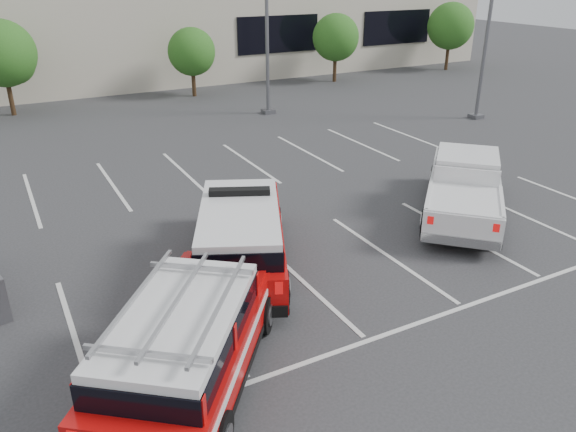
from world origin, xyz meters
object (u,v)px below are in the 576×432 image
object	(u,v)px
convention_building	(73,6)
fire_chief_suv	(241,239)
tree_right	(336,39)
light_pole_mid	(267,10)
tree_mid_right	(193,53)
white_pickup	(464,192)
tree_mid_left	(4,56)
light_pole_right	(490,12)
tree_far_right	(451,28)
ladder_suv	(190,346)

from	to	relation	value
convention_building	fire_chief_suv	world-z (taller)	convention_building
convention_building	tree_right	bearing A→B (deg)	-33.37
light_pole_mid	tree_mid_right	bearing A→B (deg)	107.52
tree_right	white_pickup	bearing A→B (deg)	-112.40
tree_mid_left	light_pole_right	bearing A→B (deg)	-29.95
tree_mid_right	tree_right	bearing A→B (deg)	0.00
tree_mid_left	white_pickup	bearing A→B (deg)	-61.33
convention_building	tree_far_right	size ratio (longest dim) A/B	12.38
ladder_suv	white_pickup	bearing A→B (deg)	57.03
tree_far_right	fire_chief_suv	world-z (taller)	tree_far_right
tree_mid_right	tree_right	size ratio (longest dim) A/B	0.90
ladder_suv	light_pole_right	bearing A→B (deg)	69.94
light_pole_mid	fire_chief_suv	size ratio (longest dim) A/B	1.67
light_pole_right	tree_mid_left	bearing A→B (deg)	150.05
tree_far_right	light_pole_mid	distance (m)	19.19
tree_mid_right	fire_chief_suv	bearing A→B (deg)	-106.49
tree_right	ladder_suv	distance (m)	30.83
light_pole_mid	white_pickup	distance (m)	15.47
light_pole_right	ladder_suv	bearing A→B (deg)	-147.85
tree_mid_right	white_pickup	size ratio (longest dim) A/B	0.69
ladder_suv	convention_building	bearing A→B (deg)	121.39
tree_mid_left	light_pole_mid	distance (m)	13.53
convention_building	light_pole_right	size ratio (longest dim) A/B	5.86
tree_far_right	light_pole_right	size ratio (longest dim) A/B	0.47
convention_building	tree_mid_right	bearing A→B (deg)	-63.43
light_pole_right	tree_mid_right	bearing A→B (deg)	132.17
tree_far_right	white_pickup	size ratio (longest dim) A/B	0.84
convention_building	ladder_suv	world-z (taller)	convention_building
tree_mid_left	fire_chief_suv	xyz separation A→B (m)	(3.85, -20.79, -2.21)
convention_building	white_pickup	world-z (taller)	convention_building
fire_chief_suv	ladder_suv	bearing A→B (deg)	-101.16
convention_building	ladder_suv	distance (m)	34.65
tree_far_right	light_pole_mid	world-z (taller)	light_pole_mid
tree_mid_left	tree_mid_right	world-z (taller)	tree_mid_left
fire_chief_suv	tree_far_right	bearing A→B (deg)	63.02
light_pole_mid	tree_mid_left	bearing A→B (deg)	153.08
fire_chief_suv	white_pickup	bearing A→B (deg)	24.04
tree_right	light_pole_mid	xyz separation A→B (m)	(-8.09, -6.05, 2.41)
white_pickup	tree_mid_right	bearing A→B (deg)	138.98
tree_right	white_pickup	world-z (taller)	tree_right
tree_mid_left	ladder_suv	bearing A→B (deg)	-87.06
tree_mid_right	ladder_suv	size ratio (longest dim) A/B	0.72
convention_building	fire_chief_suv	distance (m)	30.88
white_pickup	ladder_suv	world-z (taller)	ladder_suv
white_pickup	tree_far_right	bearing A→B (deg)	93.40
tree_mid_right	tree_far_right	size ratio (longest dim) A/B	0.82
tree_mid_right	white_pickup	distance (m)	20.98
ladder_suv	light_pole_mid	bearing A→B (deg)	97.65
convention_building	tree_mid_right	xyz separation A→B (m)	(4.91, -9.82, -2.22)
tree_mid_left	tree_right	xyz separation A→B (m)	(20.00, -0.00, -0.27)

